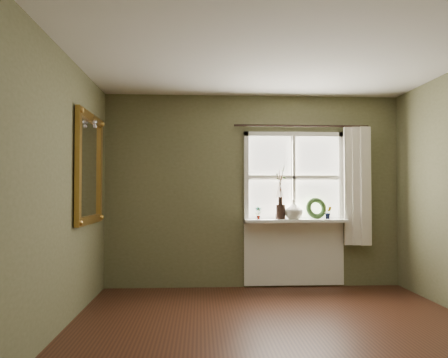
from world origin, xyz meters
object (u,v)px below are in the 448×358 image
Objects in this scene: dark_jug at (280,212)px; wreath at (316,211)px; cream_vase at (294,210)px; gilt_mirror at (90,168)px.

wreath is (0.50, 0.04, 0.01)m from dark_jug.
cream_vase is 0.21× the size of gilt_mirror.
wreath reaches higher than cream_vase.
cream_vase is 0.87× the size of wreath.
dark_jug is at bearing 173.89° from wreath.
cream_vase is at bearing 176.49° from wreath.
wreath reaches higher than dark_jug.
cream_vase is 2.67m from gilt_mirror.
gilt_mirror reaches higher than wreath.
gilt_mirror reaches higher than cream_vase.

